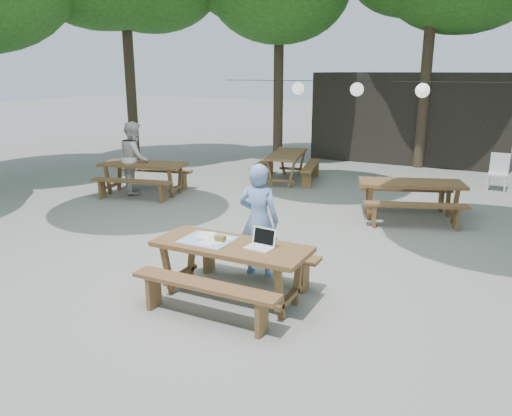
{
  "coord_description": "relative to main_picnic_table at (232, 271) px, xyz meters",
  "views": [
    {
      "loc": [
        3.33,
        -6.71,
        2.87
      ],
      "look_at": [
        0.38,
        -0.84,
        1.05
      ],
      "focal_mm": 35.0,
      "sensor_mm": 36.0,
      "label": 1
    }
  ],
  "objects": [
    {
      "name": "plastic_chair",
      "position": [
        2.87,
        8.26,
        -0.13
      ],
      "size": [
        0.46,
        0.46,
        0.9
      ],
      "rotation": [
        0.0,
        0.0,
        -0.04
      ],
      "color": "silver",
      "rests_on": "ground"
    },
    {
      "name": "main_picnic_table",
      "position": [
        0.0,
        0.0,
        0.0
      ],
      "size": [
        2.0,
        1.58,
        0.75
      ],
      "color": "#50311C",
      "rests_on": "ground"
    },
    {
      "name": "woman",
      "position": [
        -0.05,
        0.89,
        0.43
      ],
      "size": [
        0.62,
        0.43,
        1.63
      ],
      "primitive_type": "imported",
      "rotation": [
        0.0,
        0.0,
        3.2
      ],
      "color": "#7293CF",
      "rests_on": "ground"
    },
    {
      "name": "picnic_table_ne",
      "position": [
        1.38,
        4.77,
        0.0
      ],
      "size": [
        2.31,
        2.11,
        0.75
      ],
      "rotation": [
        0.0,
        0.0,
        0.33
      ],
      "color": "#50311C",
      "rests_on": "ground"
    },
    {
      "name": "second_person",
      "position": [
        -4.94,
        4.06,
        0.47
      ],
      "size": [
        1.03,
        1.05,
        1.71
      ],
      "primitive_type": "imported",
      "rotation": [
        0.0,
        0.0,
        2.25
      ],
      "color": "silver",
      "rests_on": "ground"
    },
    {
      "name": "paper_lanterns",
      "position": [
        -0.57,
        7.54,
        2.02
      ],
      "size": [
        9.0,
        0.34,
        0.38
      ],
      "color": "black",
      "rests_on": "ground"
    },
    {
      "name": "tabletop_clutter",
      "position": [
        -0.32,
        0.01,
        0.37
      ],
      "size": [
        0.65,
        0.57,
        0.08
      ],
      "color": "#346AB1",
      "rests_on": "main_picnic_table"
    },
    {
      "name": "picnic_table_far_w",
      "position": [
        -2.21,
        6.91,
        0.0
      ],
      "size": [
        1.96,
        2.2,
        0.75
      ],
      "rotation": [
        0.0,
        0.0,
        1.79
      ],
      "color": "#50311C",
      "rests_on": "ground"
    },
    {
      "name": "picnic_table_nw",
      "position": [
        -4.67,
        4.04,
        0.0
      ],
      "size": [
        2.21,
        1.97,
        0.75
      ],
      "rotation": [
        0.0,
        0.0,
        0.23
      ],
      "color": "#50311C",
      "rests_on": "ground"
    },
    {
      "name": "ground",
      "position": [
        -0.38,
        1.54,
        -0.39
      ],
      "size": [
        80.0,
        80.0,
        0.0
      ],
      "primitive_type": "plane",
      "color": "slate",
      "rests_on": "ground"
    },
    {
      "name": "pavilion",
      "position": [
        0.12,
        12.04,
        1.01
      ],
      "size": [
        6.0,
        3.0,
        2.8
      ],
      "primitive_type": "cube",
      "color": "black",
      "rests_on": "ground"
    },
    {
      "name": "laptop",
      "position": [
        0.4,
        0.06,
        0.42
      ],
      "size": [
        0.35,
        0.29,
        0.24
      ],
      "rotation": [
        0.0,
        0.0,
        -0.1
      ],
      "color": "white",
      "rests_on": "main_picnic_table"
    }
  ]
}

